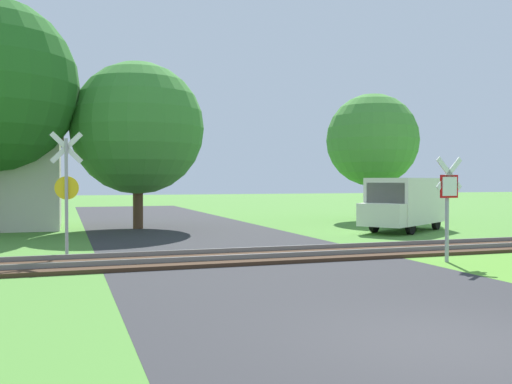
# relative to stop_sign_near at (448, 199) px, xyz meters

# --- Properties ---
(ground_plane) EXTENTS (160.00, 160.00, 0.00)m
(ground_plane) POSITION_rel_stop_sign_near_xyz_m (-4.66, -6.40, -1.66)
(ground_plane) COLOR #4C8433
(road_asphalt) EXTENTS (7.96, 80.00, 0.01)m
(road_asphalt) POSITION_rel_stop_sign_near_xyz_m (-4.66, -4.40, -1.66)
(road_asphalt) COLOR #2D2D30
(road_asphalt) RESTS_ON ground
(rail_track) EXTENTS (60.00, 2.60, 0.22)m
(rail_track) POSITION_rel_stop_sign_near_xyz_m (-4.66, 2.32, -1.60)
(rail_track) COLOR #422D1E
(rail_track) RESTS_ON ground
(stop_sign_near) EXTENTS (0.87, 0.19, 2.76)m
(stop_sign_near) POSITION_rel_stop_sign_near_xyz_m (0.00, 0.00, 0.00)
(stop_sign_near) COLOR #9E9EA5
(stop_sign_near) RESTS_ON ground
(crossing_sign_far) EXTENTS (0.87, 0.17, 3.47)m
(crossing_sign_far) POSITION_rel_stop_sign_near_xyz_m (-9.42, 3.92, 0.32)
(crossing_sign_far) COLOR #9E9EA5
(crossing_sign_far) RESTS_ON ground
(tree_far) EXTENTS (4.97, 4.97, 6.81)m
(tree_far) POSITION_rel_stop_sign_near_xyz_m (6.29, 14.67, 2.66)
(tree_far) COLOR #513823
(tree_far) RESTS_ON ground
(tree_center) EXTENTS (5.85, 5.85, 7.38)m
(tree_center) POSITION_rel_stop_sign_near_xyz_m (-6.38, 13.19, 2.79)
(tree_center) COLOR #513823
(tree_center) RESTS_ON ground
(mail_truck) EXTENTS (5.09, 4.28, 2.24)m
(mail_truck) POSITION_rel_stop_sign_near_xyz_m (4.08, 8.22, -0.42)
(mail_truck) COLOR silver
(mail_truck) RESTS_ON ground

